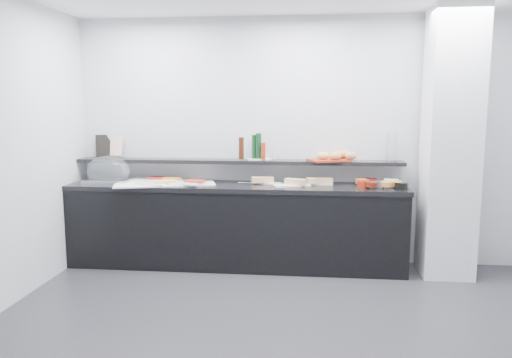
# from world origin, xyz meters

# --- Properties ---
(ground) EXTENTS (5.00, 5.00, 0.00)m
(ground) POSITION_xyz_m (0.00, 0.00, 0.00)
(ground) COLOR #2D2D30
(ground) RESTS_ON ground
(back_wall) EXTENTS (5.00, 0.02, 2.70)m
(back_wall) POSITION_xyz_m (0.00, 2.00, 1.35)
(back_wall) COLOR silver
(back_wall) RESTS_ON ground
(column) EXTENTS (0.50, 0.50, 2.70)m
(column) POSITION_xyz_m (1.50, 1.65, 1.35)
(column) COLOR silver
(column) RESTS_ON ground
(buffet_cabinet) EXTENTS (3.60, 0.60, 0.85)m
(buffet_cabinet) POSITION_xyz_m (-0.70, 1.70, 0.42)
(buffet_cabinet) COLOR black
(buffet_cabinet) RESTS_ON ground
(counter_top) EXTENTS (3.62, 0.62, 0.05)m
(counter_top) POSITION_xyz_m (-0.70, 1.70, 0.88)
(counter_top) COLOR black
(counter_top) RESTS_ON buffet_cabinet
(wall_shelf) EXTENTS (3.60, 0.25, 0.04)m
(wall_shelf) POSITION_xyz_m (-0.70, 1.88, 1.13)
(wall_shelf) COLOR black
(wall_shelf) RESTS_ON back_wall
(cloche_base) EXTENTS (0.51, 0.35, 0.04)m
(cloche_base) POSITION_xyz_m (-2.12, 1.71, 0.92)
(cloche_base) COLOR #ABAEB2
(cloche_base) RESTS_ON counter_top
(cloche_dome) EXTENTS (0.49, 0.33, 0.34)m
(cloche_dome) POSITION_xyz_m (-2.13, 1.74, 1.03)
(cloche_dome) COLOR white
(cloche_dome) RESTS_ON cloche_base
(linen_runner) EXTENTS (1.15, 0.77, 0.01)m
(linen_runner) POSITION_xyz_m (-1.47, 1.66, 0.91)
(linen_runner) COLOR white
(linen_runner) RESTS_ON counter_top
(platter_meat_a) EXTENTS (0.37, 0.28, 0.01)m
(platter_meat_a) POSITION_xyz_m (-1.76, 1.81, 0.92)
(platter_meat_a) COLOR silver
(platter_meat_a) RESTS_ON linen_runner
(food_meat_a) EXTENTS (0.19, 0.12, 0.02)m
(food_meat_a) POSITION_xyz_m (-1.61, 1.84, 0.94)
(food_meat_a) COLOR maroon
(food_meat_a) RESTS_ON platter_meat_a
(platter_salmon) EXTENTS (0.36, 0.30, 0.01)m
(platter_salmon) POSITION_xyz_m (-1.48, 1.85, 0.92)
(platter_salmon) COLOR silver
(platter_salmon) RESTS_ON linen_runner
(food_salmon) EXTENTS (0.19, 0.13, 0.02)m
(food_salmon) POSITION_xyz_m (-1.43, 1.81, 0.94)
(food_salmon) COLOR orange
(food_salmon) RESTS_ON platter_salmon
(platter_cheese) EXTENTS (0.37, 0.28, 0.01)m
(platter_cheese) POSITION_xyz_m (-1.57, 1.54, 0.92)
(platter_cheese) COLOR white
(platter_cheese) RESTS_ON linen_runner
(food_cheese) EXTENTS (0.25, 0.20, 0.02)m
(food_cheese) POSITION_xyz_m (-1.44, 1.56, 0.94)
(food_cheese) COLOR #D6CA53
(food_cheese) RESTS_ON platter_cheese
(platter_meat_b) EXTENTS (0.36, 0.28, 0.01)m
(platter_meat_b) POSITION_xyz_m (-1.22, 1.59, 0.92)
(platter_meat_b) COLOR white
(platter_meat_b) RESTS_ON linen_runner
(food_meat_b) EXTENTS (0.24, 0.20, 0.02)m
(food_meat_b) POSITION_xyz_m (-1.13, 1.63, 0.94)
(food_meat_b) COLOR maroon
(food_meat_b) RESTS_ON platter_meat_b
(sandwich_plate_left) EXTENTS (0.34, 0.20, 0.01)m
(sandwich_plate_left) POSITION_xyz_m (-0.36, 1.81, 0.91)
(sandwich_plate_left) COLOR silver
(sandwich_plate_left) RESTS_ON counter_top
(sandwich_food_left) EXTENTS (0.25, 0.15, 0.06)m
(sandwich_food_left) POSITION_xyz_m (-0.41, 1.78, 0.94)
(sandwich_food_left) COLOR #E5AA78
(sandwich_food_left) RESTS_ON sandwich_plate_left
(tongs_left) EXTENTS (0.16, 0.02, 0.01)m
(tongs_left) POSITION_xyz_m (-0.59, 1.72, 0.92)
(tongs_left) COLOR silver
(tongs_left) RESTS_ON sandwich_plate_left
(sandwich_plate_mid) EXTENTS (0.41, 0.28, 0.01)m
(sandwich_plate_mid) POSITION_xyz_m (-0.09, 1.66, 0.91)
(sandwich_plate_mid) COLOR white
(sandwich_plate_mid) RESTS_ON counter_top
(sandwich_food_mid) EXTENTS (0.24, 0.16, 0.06)m
(sandwich_food_mid) POSITION_xyz_m (-0.05, 1.67, 0.94)
(sandwich_food_mid) COLOR tan
(sandwich_food_mid) RESTS_ON sandwich_plate_mid
(tongs_mid) EXTENTS (0.16, 0.03, 0.01)m
(tongs_mid) POSITION_xyz_m (-0.24, 1.64, 0.92)
(tongs_mid) COLOR silver
(tongs_mid) RESTS_ON sandwich_plate_mid
(sandwich_plate_right) EXTENTS (0.39, 0.19, 0.01)m
(sandwich_plate_right) POSITION_xyz_m (0.14, 1.80, 0.91)
(sandwich_plate_right) COLOR silver
(sandwich_plate_right) RESTS_ON counter_top
(sandwich_food_right) EXTENTS (0.29, 0.17, 0.06)m
(sandwich_food_right) POSITION_xyz_m (0.20, 1.78, 0.94)
(sandwich_food_right) COLOR #DEB874
(sandwich_food_right) RESTS_ON sandwich_plate_right
(tongs_right) EXTENTS (0.16, 0.02, 0.01)m
(tongs_right) POSITION_xyz_m (0.10, 1.76, 0.92)
(tongs_right) COLOR silver
(tongs_right) RESTS_ON sandwich_plate_right
(bowl_glass_fruit) EXTENTS (0.21, 0.21, 0.07)m
(bowl_glass_fruit) POSITION_xyz_m (0.67, 1.81, 0.94)
(bowl_glass_fruit) COLOR white
(bowl_glass_fruit) RESTS_ON counter_top
(fill_glass_fruit) EXTENTS (0.19, 0.19, 0.05)m
(fill_glass_fruit) POSITION_xyz_m (0.65, 1.78, 0.95)
(fill_glass_fruit) COLOR orange
(fill_glass_fruit) RESTS_ON bowl_glass_fruit
(bowl_black_jam) EXTENTS (0.16, 0.16, 0.07)m
(bowl_black_jam) POSITION_xyz_m (0.68, 1.81, 0.94)
(bowl_black_jam) COLOR black
(bowl_black_jam) RESTS_ON counter_top
(fill_black_jam) EXTENTS (0.14, 0.14, 0.05)m
(fill_black_jam) POSITION_xyz_m (0.75, 1.80, 0.95)
(fill_black_jam) COLOR #630E0F
(fill_black_jam) RESTS_ON bowl_black_jam
(bowl_glass_cream) EXTENTS (0.22, 0.22, 0.07)m
(bowl_glass_cream) POSITION_xyz_m (1.05, 1.78, 0.94)
(bowl_glass_cream) COLOR silver
(bowl_glass_cream) RESTS_ON counter_top
(fill_glass_cream) EXTENTS (0.17, 0.17, 0.05)m
(fill_glass_cream) POSITION_xyz_m (0.95, 1.77, 0.95)
(fill_glass_cream) COLOR white
(fill_glass_cream) RESTS_ON bowl_glass_cream
(bowl_red_jam) EXTENTS (0.12, 0.12, 0.07)m
(bowl_red_jam) POSITION_xyz_m (0.64, 1.62, 0.94)
(bowl_red_jam) COLOR maroon
(bowl_red_jam) RESTS_ON counter_top
(fill_red_jam) EXTENTS (0.11, 0.11, 0.05)m
(fill_red_jam) POSITION_xyz_m (0.72, 1.55, 0.95)
(fill_red_jam) COLOR #4F160B
(fill_red_jam) RESTS_ON bowl_red_jam
(bowl_glass_salmon) EXTENTS (0.17, 0.17, 0.07)m
(bowl_glass_salmon) POSITION_xyz_m (0.79, 1.61, 0.94)
(bowl_glass_salmon) COLOR white
(bowl_glass_salmon) RESTS_ON counter_top
(fill_glass_salmon) EXTENTS (0.16, 0.16, 0.05)m
(fill_glass_salmon) POSITION_xyz_m (0.87, 1.59, 0.95)
(fill_glass_salmon) COLOR #CC7C31
(fill_glass_salmon) RESTS_ON bowl_glass_salmon
(bowl_black_fruit) EXTENTS (0.17, 0.17, 0.07)m
(bowl_black_fruit) POSITION_xyz_m (1.01, 1.56, 0.94)
(bowl_black_fruit) COLOR black
(bowl_black_fruit) RESTS_ON counter_top
(fill_black_fruit) EXTENTS (0.12, 0.12, 0.05)m
(fill_black_fruit) POSITION_xyz_m (0.98, 1.61, 0.95)
(fill_black_fruit) COLOR orange
(fill_black_fruit) RESTS_ON bowl_black_fruit
(framed_print) EXTENTS (0.22, 0.14, 0.26)m
(framed_print) POSITION_xyz_m (-2.25, 1.97, 1.28)
(framed_print) COLOR black
(framed_print) RESTS_ON wall_shelf
(print_art) EXTENTS (0.17, 0.09, 0.22)m
(print_art) POSITION_xyz_m (-2.12, 1.97, 1.28)
(print_art) COLOR beige
(print_art) RESTS_ON framed_print
(condiment_tray) EXTENTS (0.30, 0.25, 0.01)m
(condiment_tray) POSITION_xyz_m (-0.47, 1.90, 1.16)
(condiment_tray) COLOR silver
(condiment_tray) RESTS_ON wall_shelf
(bottle_green_a) EXTENTS (0.05, 0.05, 0.26)m
(bottle_green_a) POSITION_xyz_m (-0.52, 1.93, 1.29)
(bottle_green_a) COLOR #0F3817
(bottle_green_a) RESTS_ON condiment_tray
(bottle_brown) EXTENTS (0.07, 0.07, 0.24)m
(bottle_brown) POSITION_xyz_m (-0.65, 1.81, 1.28)
(bottle_brown) COLOR #3B180A
(bottle_brown) RESTS_ON condiment_tray
(bottle_green_b) EXTENTS (0.06, 0.06, 0.28)m
(bottle_green_b) POSITION_xyz_m (-0.47, 1.90, 1.30)
(bottle_green_b) COLOR #0E3319
(bottle_green_b) RESTS_ON condiment_tray
(bottle_hot) EXTENTS (0.06, 0.06, 0.18)m
(bottle_hot) POSITION_xyz_m (-0.41, 1.85, 1.25)
(bottle_hot) COLOR #AB2B0C
(bottle_hot) RESTS_ON condiment_tray
(shaker_salt) EXTENTS (0.03, 0.03, 0.07)m
(shaker_salt) POSITION_xyz_m (-0.43, 1.90, 1.20)
(shaker_salt) COLOR white
(shaker_salt) RESTS_ON condiment_tray
(shaker_pepper) EXTENTS (0.05, 0.05, 0.07)m
(shaker_pepper) POSITION_xyz_m (-0.29, 1.87, 1.20)
(shaker_pepper) COLOR silver
(shaker_pepper) RESTS_ON condiment_tray
(bread_tray) EXTENTS (0.49, 0.43, 0.02)m
(bread_tray) POSITION_xyz_m (0.30, 1.84, 1.16)
(bread_tray) COLOR #9D2A10
(bread_tray) RESTS_ON wall_shelf
(bread_roll_n) EXTENTS (0.15, 0.11, 0.08)m
(bread_roll_n) POSITION_xyz_m (0.39, 1.93, 1.21)
(bread_roll_n) COLOR tan
(bread_roll_n) RESTS_ON bread_tray
(bread_roll_ne) EXTENTS (0.15, 0.10, 0.08)m
(bread_roll_ne) POSITION_xyz_m (0.46, 1.98, 1.21)
(bread_roll_ne) COLOR #C6844B
(bread_roll_ne) RESTS_ON bread_tray
(bread_roll_sw) EXTENTS (0.17, 0.14, 0.08)m
(bread_roll_sw) POSITION_xyz_m (0.23, 1.82, 1.21)
(bread_roll_sw) COLOR tan
(bread_roll_sw) RESTS_ON bread_tray
(bread_roll_s) EXTENTS (0.15, 0.12, 0.08)m
(bread_roll_s) POSITION_xyz_m (0.36, 1.80, 1.21)
(bread_roll_s) COLOR tan
(bread_roll_s) RESTS_ON bread_tray
(bread_roll_se) EXTENTS (0.15, 0.11, 0.08)m
(bread_roll_se) POSITION_xyz_m (0.53, 1.83, 1.21)
(bread_roll_se) COLOR #CB804D
(bread_roll_se) RESTS_ON bread_tray
(bread_roll_mide) EXTENTS (0.13, 0.09, 0.08)m
(bread_roll_mide) POSITION_xyz_m (0.37, 1.89, 1.21)
(bread_roll_mide) COLOR #BD7D48
(bread_roll_mide) RESTS_ON bread_tray
(carafe) EXTENTS (0.12, 0.12, 0.30)m
(carafe) POSITION_xyz_m (0.96, 1.91, 1.30)
(carafe) COLOR silver
(carafe) RESTS_ON wall_shelf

